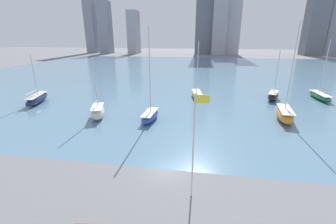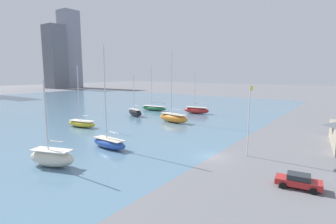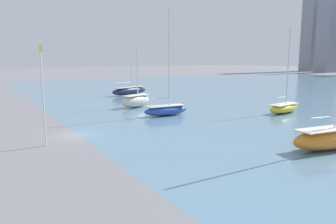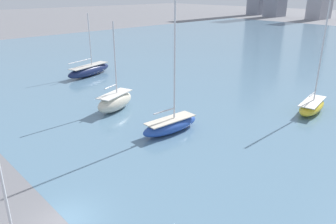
# 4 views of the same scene
# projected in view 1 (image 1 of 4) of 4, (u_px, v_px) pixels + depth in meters

# --- Properties ---
(ground_plane) EXTENTS (500.00, 500.00, 0.00)m
(ground_plane) POSITION_uv_depth(u_px,v_px,m) (166.00, 170.00, 25.50)
(ground_plane) COLOR slate
(harbor_water) EXTENTS (180.00, 140.00, 0.00)m
(harbor_water) POSITION_uv_depth(u_px,v_px,m) (195.00, 73.00, 90.88)
(harbor_water) COLOR slate
(harbor_water) RESTS_ON ground_plane
(flag_pole) EXTENTS (1.24, 0.14, 10.06)m
(flag_pole) POSITION_uv_depth(u_px,v_px,m) (194.00, 144.00, 19.55)
(flag_pole) COLOR silver
(flag_pole) RESTS_ON ground_plane
(distant_city_skyline) EXTENTS (202.48, 20.36, 72.22)m
(distant_city_skyline) POSITION_uv_depth(u_px,v_px,m) (222.00, 18.00, 175.16)
(distant_city_skyline) COLOR gray
(distant_city_skyline) RESTS_ON ground_plane
(sailboat_cream) EXTENTS (4.28, 6.69, 10.94)m
(sailboat_cream) POSITION_uv_depth(u_px,v_px,m) (98.00, 112.00, 41.17)
(sailboat_cream) COLOR beige
(sailboat_cream) RESTS_ON harbor_water
(sailboat_orange) EXTENTS (3.71, 8.82, 16.78)m
(sailboat_orange) POSITION_uv_depth(u_px,v_px,m) (285.00, 114.00, 40.12)
(sailboat_orange) COLOR orange
(sailboat_orange) RESTS_ON harbor_water
(sailboat_blue) EXTENTS (2.58, 7.24, 15.83)m
(sailboat_blue) POSITION_uv_depth(u_px,v_px,m) (150.00, 115.00, 40.09)
(sailboat_blue) COLOR #284CA8
(sailboat_blue) RESTS_ON harbor_water
(sailboat_navy) EXTENTS (4.81, 10.04, 10.64)m
(sailboat_navy) POSITION_uv_depth(u_px,v_px,m) (37.00, 99.00, 50.29)
(sailboat_navy) COLOR #19234C
(sailboat_navy) RESTS_ON harbor_water
(sailboat_black) EXTENTS (4.45, 7.04, 11.24)m
(sailboat_black) POSITION_uv_depth(u_px,v_px,m) (273.00, 96.00, 52.87)
(sailboat_black) COLOR black
(sailboat_black) RESTS_ON harbor_water
(sailboat_yellow) EXTENTS (3.50, 7.44, 13.26)m
(sailboat_yellow) POSITION_uv_depth(u_px,v_px,m) (197.00, 94.00, 54.96)
(sailboat_yellow) COLOR yellow
(sailboat_yellow) RESTS_ON harbor_water
(sailboat_green) EXTENTS (2.59, 9.35, 13.61)m
(sailboat_green) POSITION_uv_depth(u_px,v_px,m) (320.00, 96.00, 53.44)
(sailboat_green) COLOR #236B3D
(sailboat_green) RESTS_ON harbor_water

